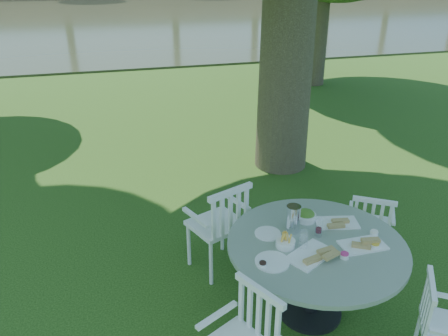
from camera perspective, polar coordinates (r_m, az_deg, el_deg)
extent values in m
plane|color=#17380B|center=(4.93, 0.62, -9.94)|extent=(140.00, 140.00, 0.00)
cylinder|color=black|center=(4.19, 11.09, -17.73)|extent=(0.56, 0.56, 0.04)
cylinder|color=black|center=(3.96, 11.52, -13.97)|extent=(0.12, 0.12, 0.67)
cylinder|color=gray|center=(3.75, 11.99, -9.77)|extent=(1.48, 1.48, 0.04)
cylinder|color=white|center=(5.00, 20.20, -8.44)|extent=(0.03, 0.03, 0.40)
cylinder|color=white|center=(4.98, 16.11, -7.95)|extent=(0.03, 0.03, 0.40)
cylinder|color=white|center=(4.73, 20.25, -10.52)|extent=(0.03, 0.03, 0.40)
cylinder|color=white|center=(4.71, 15.91, -10.00)|extent=(0.03, 0.03, 0.40)
cube|color=white|center=(4.73, 18.48, -7.03)|extent=(0.54, 0.53, 0.04)
cube|color=white|center=(4.49, 18.77, -6.18)|extent=(0.36, 0.25, 0.41)
cylinder|color=white|center=(4.72, -0.23, -8.16)|extent=(0.04, 0.04, 0.48)
cylinder|color=white|center=(4.52, -4.62, -9.96)|extent=(0.04, 0.04, 0.48)
cylinder|color=white|center=(4.48, 2.81, -10.31)|extent=(0.04, 0.04, 0.48)
cylinder|color=white|center=(4.26, -1.70, -12.36)|extent=(0.04, 0.04, 0.48)
cube|color=white|center=(4.34, -0.95, -7.33)|extent=(0.63, 0.60, 0.04)
cube|color=white|center=(4.08, 0.84, -5.96)|extent=(0.47, 0.23, 0.49)
cube|color=white|center=(3.18, 4.56, -18.42)|extent=(0.24, 0.41, 0.44)
cylinder|color=white|center=(4.01, 23.95, -18.70)|extent=(0.03, 0.03, 0.40)
cube|color=white|center=(3.77, 27.21, -18.31)|extent=(0.54, 0.54, 0.04)
cube|color=white|center=(3.62, 24.96, -15.91)|extent=(0.26, 0.36, 0.41)
cube|color=white|center=(3.57, 11.20, -11.07)|extent=(0.46, 0.39, 0.01)
cube|color=white|center=(3.79, 17.65, -9.57)|extent=(0.37, 0.22, 0.01)
cube|color=white|center=(4.02, 14.50, -6.93)|extent=(0.41, 0.28, 0.02)
cylinder|color=white|center=(3.46, 6.31, -12.06)|extent=(0.27, 0.27, 0.01)
cylinder|color=white|center=(3.77, 5.72, -8.50)|extent=(0.22, 0.22, 0.01)
cylinder|color=white|center=(3.63, 8.03, -9.72)|extent=(0.16, 0.16, 0.06)
cylinder|color=white|center=(4.00, 10.60, -6.30)|extent=(0.19, 0.19, 0.06)
cylinder|color=silver|center=(3.78, 9.00, -6.56)|extent=(0.12, 0.12, 0.25)
cylinder|color=white|center=(3.77, 12.28, -7.62)|extent=(0.06, 0.06, 0.17)
cylinder|color=white|center=(3.70, 10.34, -8.76)|extent=(0.06, 0.06, 0.11)
cylinder|color=white|center=(3.61, 10.32, -9.53)|extent=(0.07, 0.07, 0.12)
cylinder|color=white|center=(3.61, 15.45, -11.01)|extent=(0.07, 0.07, 0.03)
cylinder|color=white|center=(3.79, 19.11, -9.58)|extent=(0.08, 0.08, 0.03)
cylinder|color=white|center=(3.95, 19.00, -8.08)|extent=(0.07, 0.07, 0.03)
cylinder|color=white|center=(3.41, 5.08, -12.49)|extent=(0.06, 0.06, 0.03)
cube|color=#2E331E|center=(27.05, -13.52, 18.60)|extent=(100.00, 28.00, 0.12)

